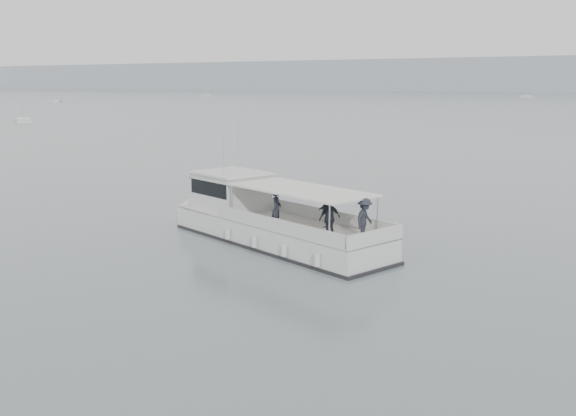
% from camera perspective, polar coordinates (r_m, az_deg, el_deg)
% --- Properties ---
extents(ground, '(1400.00, 1400.00, 0.00)m').
position_cam_1_polar(ground, '(29.89, -7.12, -2.00)').
color(ground, slate).
rests_on(ground, ground).
extents(tour_boat, '(12.28, 6.74, 5.26)m').
position_cam_1_polar(tour_boat, '(27.82, -2.38, -1.07)').
color(tour_boat, silver).
rests_on(tour_boat, ground).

